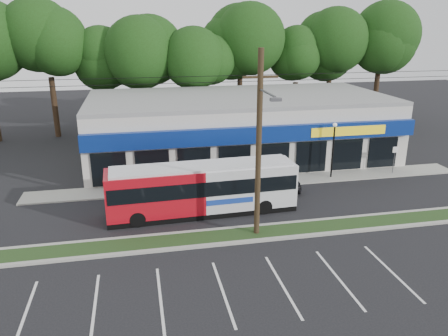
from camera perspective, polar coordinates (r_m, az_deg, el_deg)
name	(u,v)px	position (r m, az deg, el deg)	size (l,w,h in m)	color
ground	(206,248)	(23.06, -2.38, -10.44)	(120.00, 120.00, 0.00)	black
grass_strip	(203,238)	(23.90, -2.78, -9.17)	(40.00, 1.60, 0.12)	#233A17
curb_south	(205,246)	(23.16, -2.45, -10.11)	(40.00, 0.25, 0.14)	#9E9E93
curb_north	(200,231)	(24.65, -3.09, -8.25)	(40.00, 0.25, 0.14)	#9E9E93
sidewalk	(253,182)	(32.05, 3.84, -1.83)	(32.00, 2.20, 0.10)	#9E9E93
strip_mall	(238,126)	(37.85, 1.89, 5.49)	(25.00, 12.55, 5.30)	#B9B4AB
utility_pole	(256,140)	(22.45, 4.21, 3.64)	(50.00, 2.77, 10.00)	black
lamp_post	(333,144)	(33.14, 14.10, 3.09)	(0.30, 0.30, 4.25)	black
sign_post	(395,155)	(35.66, 21.40, 1.57)	(0.45, 0.10, 2.23)	#59595E
tree_line	(202,50)	(46.58, -2.87, 15.09)	(46.76, 6.76, 11.83)	black
metrobus	(202,188)	(26.49, -2.84, -2.60)	(11.55, 2.85, 3.08)	#B00D19
car_dark	(271,183)	(30.01, 6.19, -2.00)	(1.66, 4.13, 1.41)	black
pedestrian_a	(221,190)	(28.41, -0.38, -2.95)	(0.56, 0.37, 1.54)	white
pedestrian_b	(218,183)	(29.33, -0.79, -1.96)	(0.88, 0.68, 1.81)	beige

